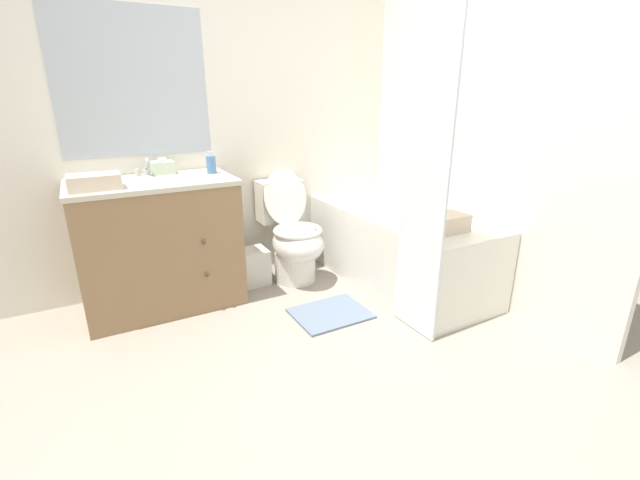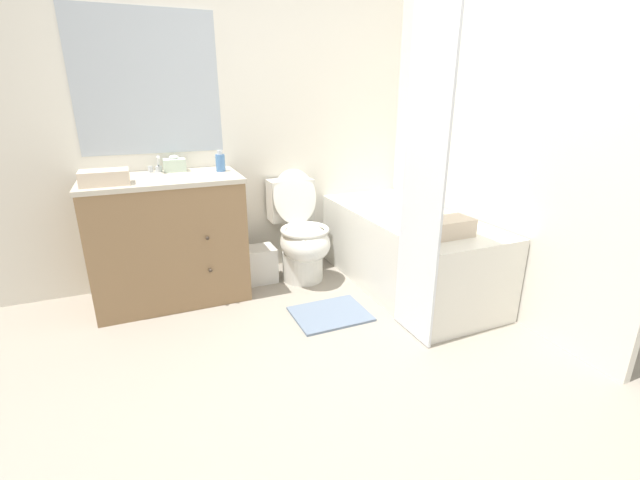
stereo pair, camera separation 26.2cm
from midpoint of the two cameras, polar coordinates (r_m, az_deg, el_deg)
ground_plane at (r=2.28m, az=8.70°, el=-19.06°), size 14.00×14.00×0.00m
wall_back at (r=3.38m, az=-6.41°, el=16.55°), size 8.00×0.06×2.50m
wall_right at (r=3.27m, az=21.54°, el=15.26°), size 0.05×2.71×2.50m
vanity_cabinet at (r=3.09m, az=-17.27°, el=0.23°), size 1.01×0.60×0.87m
sink_faucet at (r=3.17m, az=-18.50°, el=9.19°), size 0.14×0.12×0.12m
toilet at (r=3.29m, az=-0.28°, el=0.45°), size 0.37×0.63×0.84m
bathtub at (r=3.28m, az=13.69°, el=-1.31°), size 0.68×1.54×0.56m
shower_curtain at (r=2.42m, az=16.83°, el=9.17°), size 0.01×0.37×2.02m
wastebasket at (r=3.33m, az=-5.94°, el=-3.29°), size 0.25×0.21×0.27m
tissue_box at (r=3.17m, az=-16.59°, el=9.59°), size 0.15×0.12×0.11m
soap_dispenser at (r=3.09m, az=-10.76°, el=10.15°), size 0.06×0.06×0.15m
hand_towel_folded at (r=2.83m, az=-24.46°, el=7.58°), size 0.28×0.17×0.09m
bath_towel_folded at (r=2.77m, az=18.78°, el=1.68°), size 0.32×0.23×0.11m
bath_mat at (r=2.87m, az=4.04°, el=-9.87°), size 0.48×0.38×0.02m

